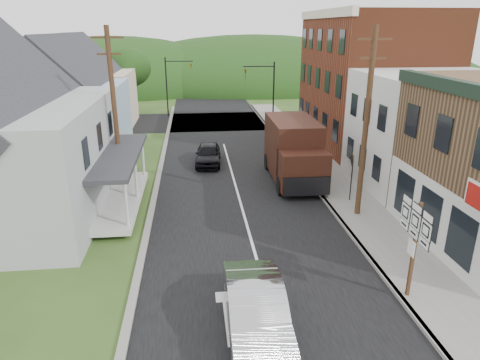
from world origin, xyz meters
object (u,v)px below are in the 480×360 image
object	(u,v)px
dark_sedan	(208,154)
route_sign_cluster	(414,237)
silver_sedan	(256,312)
warning_sign	(352,170)
delivery_van	(294,151)

from	to	relation	value
dark_sedan	route_sign_cluster	distance (m)	17.49
dark_sedan	silver_sedan	bearing A→B (deg)	-83.24
silver_sedan	dark_sedan	xyz separation A→B (m)	(-0.76, 17.54, -0.12)
warning_sign	dark_sedan	bearing A→B (deg)	140.47
silver_sedan	dark_sedan	bearing A→B (deg)	93.28
silver_sedan	dark_sedan	distance (m)	17.56
delivery_van	warning_sign	distance (m)	4.36
dark_sedan	warning_sign	distance (m)	10.63
silver_sedan	delivery_van	bearing A→B (deg)	73.37
route_sign_cluster	warning_sign	distance (m)	8.66
silver_sedan	warning_sign	distance (m)	11.83
dark_sedan	delivery_van	bearing A→B (deg)	-33.73
silver_sedan	delivery_van	world-z (taller)	delivery_van
route_sign_cluster	warning_sign	world-z (taller)	route_sign_cluster
delivery_van	dark_sedan	bearing A→B (deg)	142.66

